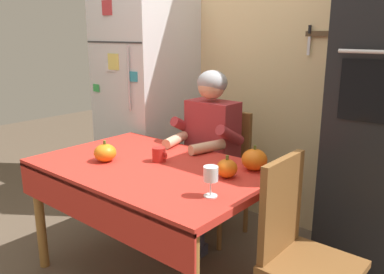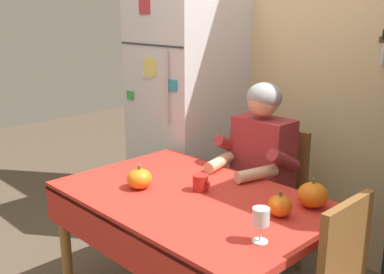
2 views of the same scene
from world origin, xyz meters
The scene contains 10 objects.
back_wall_assembly centered at (0.05, 1.35, 1.30)m, with size 3.70×0.13×2.60m.
refrigerator centered at (-0.95, 0.96, 0.90)m, with size 0.68×0.71×1.80m.
dining_table centered at (0.00, 0.08, 0.66)m, with size 1.40×0.90×0.74m.
chair_behind_person centered at (-0.05, 0.87, 0.51)m, with size 0.40×0.40×0.93m.
seated_person centered at (-0.05, 0.68, 0.74)m, with size 0.47×0.55×1.25m.
coffee_mug centered at (-0.02, 0.17, 0.78)m, with size 0.11×0.08×0.09m.
wine_glass centered at (0.54, -0.05, 0.85)m, with size 0.07×0.07×0.15m.
pumpkin_large centered at (0.45, 0.22, 0.79)m, with size 0.11×0.11×0.12m.
pumpkin_medium centered at (-0.27, -0.03, 0.79)m, with size 0.13×0.13×0.13m.
pumpkin_small centered at (0.50, 0.41, 0.80)m, with size 0.15×0.15×0.14m.
Camera 2 is at (1.58, -1.43, 1.65)m, focal length 43.32 mm.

